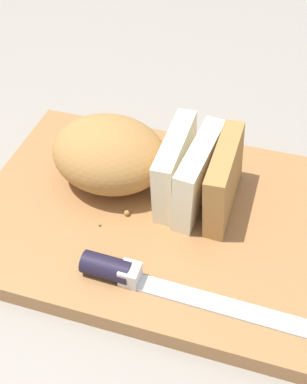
# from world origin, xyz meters

# --- Properties ---
(ground_plane) EXTENTS (3.00, 3.00, 0.00)m
(ground_plane) POSITION_xyz_m (0.00, 0.00, 0.00)
(ground_plane) COLOR gray
(cutting_board) EXTENTS (0.43, 0.31, 0.02)m
(cutting_board) POSITION_xyz_m (0.00, 0.00, 0.01)
(cutting_board) COLOR #9E6B3D
(cutting_board) RESTS_ON ground_plane
(bread_loaf) EXTENTS (0.23, 0.12, 0.08)m
(bread_loaf) POSITION_xyz_m (-0.03, 0.03, 0.07)
(bread_loaf) COLOR #A8753D
(bread_loaf) RESTS_ON cutting_board
(bread_knife) EXTENTS (0.23, 0.02, 0.02)m
(bread_knife) POSITION_xyz_m (0.01, -0.10, 0.03)
(bread_knife) COLOR silver
(bread_knife) RESTS_ON cutting_board
(crumb_near_knife) EXTENTS (0.00, 0.00, 0.00)m
(crumb_near_knife) POSITION_xyz_m (-0.05, -0.04, 0.03)
(crumb_near_knife) COLOR #A8753D
(crumb_near_knife) RESTS_ON cutting_board
(crumb_near_loaf) EXTENTS (0.01, 0.01, 0.01)m
(crumb_near_loaf) POSITION_xyz_m (-0.03, -0.02, 0.03)
(crumb_near_loaf) COLOR #A8753D
(crumb_near_loaf) RESTS_ON cutting_board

